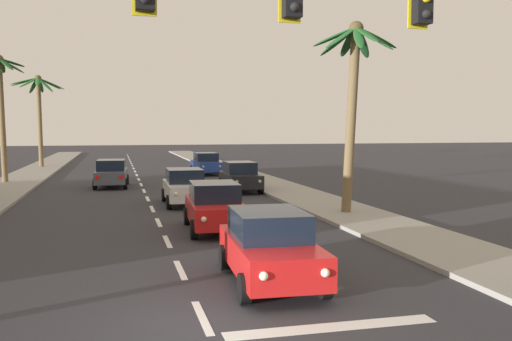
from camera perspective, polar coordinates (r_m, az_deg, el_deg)
The scene contains 13 objects.
ground_plane at distance 10.67m, azimuth -5.05°, elevation -15.42°, with size 220.00×220.00×0.00m, color #2D2D33.
sidewalk_right at distance 31.54m, azimuth 3.29°, elevation -2.09°, with size 3.20×110.00×0.14m, color gray.
lane_markings at distance 30.05m, azimuth -10.21°, elevation -2.60°, with size 4.28×87.07×0.01m.
traffic_signal_mast at distance 11.15m, azimuth 12.62°, elevation 13.33°, with size 10.66×0.41×7.43m.
sedan_lead_at_stop_bar at distance 13.21m, azimuth 1.38°, elevation -7.67°, with size 2.10×4.51×1.68m.
sedan_third_in_queue at distance 19.88m, azimuth -4.20°, elevation -3.62°, with size 2.11×4.51×1.68m.
sedan_fifth_in_queue at distance 26.67m, azimuth -7.22°, elevation -1.61°, with size 1.98×4.46×1.68m.
sedan_oncoming_far at distance 35.29m, azimuth -14.41°, elevation -0.26°, with size 2.13×4.52×1.68m.
sedan_parked_nearest_kerb at distance 43.61m, azimuth -5.06°, elevation 0.71°, with size 2.03×4.48×1.68m.
sedan_parked_mid_kerb at distance 31.91m, azimuth -1.63°, elevation -0.60°, with size 2.00×4.47×1.68m.
palm_left_third at distance 39.52m, azimuth -24.44°, elevation 7.19°, with size 3.18×3.17×8.22m.
palm_left_farthest at distance 53.92m, azimuth -21.14°, elevation 6.51°, with size 4.58×4.45×8.26m.
palm_right_second at distance 23.57m, azimuth 9.81°, elevation 8.95°, with size 3.42×3.41×7.93m.
Camera 1 is at (-1.55, -9.92, 3.60)m, focal length 39.55 mm.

